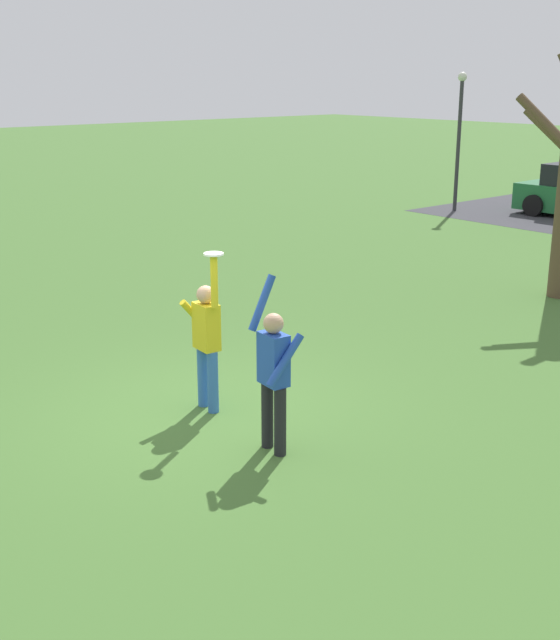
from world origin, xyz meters
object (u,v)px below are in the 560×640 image
at_px(person_defender, 274,371).
at_px(frisbee_disc, 214,254).
at_px(lamppost_by_lot, 459,128).
at_px(person_catcher, 207,337).

height_order(person_defender, frisbee_disc, frisbee_disc).
distance_m(frisbee_disc, lamppost_by_lot, 17.63).
relative_size(frisbee_disc, lamppost_by_lot, 0.06).
height_order(person_catcher, person_defender, person_catcher).
xyz_separation_m(person_catcher, person_defender, (1.50, -0.15, -0.00)).
xyz_separation_m(person_defender, frisbee_disc, (-1.28, 0.12, 1.11)).
xyz_separation_m(person_defender, lamppost_by_lot, (-9.69, 15.62, 1.60)).
bearing_deg(frisbee_disc, person_defender, -5.58).
bearing_deg(person_catcher, frisbee_disc, 0.00).
xyz_separation_m(person_catcher, lamppost_by_lot, (-8.19, 15.47, 1.60)).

